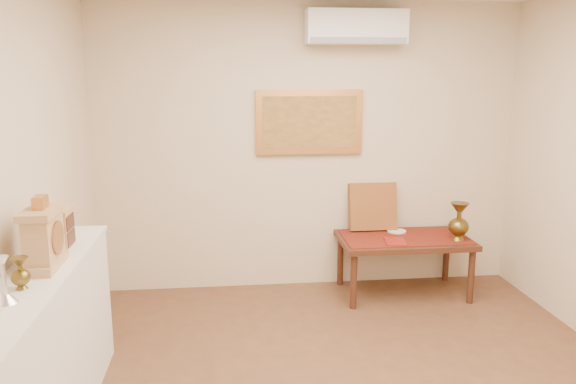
{
  "coord_description": "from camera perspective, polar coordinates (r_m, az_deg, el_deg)",
  "views": [
    {
      "loc": [
        -0.78,
        -2.98,
        2.04
      ],
      "look_at": [
        -0.32,
        1.15,
        1.16
      ],
      "focal_mm": 35.0,
      "sensor_mm": 36.0,
      "label": 1
    }
  ],
  "objects": [
    {
      "name": "wall_back",
      "position": [
        5.33,
        2.12,
        4.47
      ],
      "size": [
        4.0,
        0.02,
        2.7
      ],
      "primitive_type": "cube",
      "color": "beige",
      "rests_on": "ground"
    },
    {
      "name": "candlestick",
      "position": [
        2.98,
        -26.91,
        -7.96
      ],
      "size": [
        0.11,
        0.11,
        0.23
      ],
      "primitive_type": null,
      "color": "silver",
      "rests_on": "display_ledge"
    },
    {
      "name": "brass_urn_small",
      "position": [
        3.13,
        -25.59,
        -7.03
      ],
      "size": [
        0.1,
        0.1,
        0.22
      ],
      "primitive_type": null,
      "color": "brown",
      "rests_on": "display_ledge"
    },
    {
      "name": "table_cloth",
      "position": [
        5.34,
        11.73,
        -4.51
      ],
      "size": [
        1.14,
        0.59,
        0.01
      ],
      "primitive_type": "cube",
      "color": "maroon",
      "rests_on": "low_table"
    },
    {
      "name": "brass_urn_tall",
      "position": [
        5.32,
        16.99,
        -2.46
      ],
      "size": [
        0.19,
        0.19,
        0.42
      ],
      "primitive_type": null,
      "color": "brown",
      "rests_on": "table_cloth"
    },
    {
      "name": "plate",
      "position": [
        5.49,
        10.99,
        -3.92
      ],
      "size": [
        0.18,
        0.18,
        0.01
      ],
      "primitive_type": "cylinder",
      "color": "white",
      "rests_on": "table_cloth"
    },
    {
      "name": "menu",
      "position": [
        5.15,
        10.87,
        -4.96
      ],
      "size": [
        0.22,
        0.28,
        0.01
      ],
      "primitive_type": "cube",
      "rotation": [
        0.0,
        0.0,
        -0.16
      ],
      "color": "maroon",
      "rests_on": "table_cloth"
    },
    {
      "name": "cushion",
      "position": [
        5.48,
        8.58,
        -1.46
      ],
      "size": [
        0.46,
        0.19,
        0.47
      ],
      "primitive_type": "cube",
      "rotation": [
        -0.21,
        0.0,
        0.0
      ],
      "color": "maroon",
      "rests_on": "table_cloth"
    },
    {
      "name": "display_ledge",
      "position": [
        3.52,
        -23.76,
        -15.31
      ],
      "size": [
        0.37,
        2.02,
        0.98
      ],
      "color": "silver",
      "rests_on": "floor"
    },
    {
      "name": "mantel_clock",
      "position": [
        3.39,
        -23.55,
        -4.26
      ],
      "size": [
        0.17,
        0.36,
        0.41
      ],
      "color": "tan",
      "rests_on": "display_ledge"
    },
    {
      "name": "wooden_chest",
      "position": [
        3.77,
        -22.32,
        -3.4
      ],
      "size": [
        0.16,
        0.21,
        0.24
      ],
      "color": "tan",
      "rests_on": "display_ledge"
    },
    {
      "name": "low_table",
      "position": [
        5.36,
        11.7,
        -5.22
      ],
      "size": [
        1.2,
        0.7,
        0.55
      ],
      "color": "#442214",
      "rests_on": "floor"
    },
    {
      "name": "painting",
      "position": [
        5.28,
        2.18,
        7.12
      ],
      "size": [
        1.0,
        0.06,
        0.6
      ],
      "color": "#BD7A3C",
      "rests_on": "wall_back"
    },
    {
      "name": "ac_unit",
      "position": [
        5.25,
        6.93,
        16.28
      ],
      "size": [
        0.9,
        0.25,
        0.3
      ],
      "color": "white",
      "rests_on": "wall_back"
    }
  ]
}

